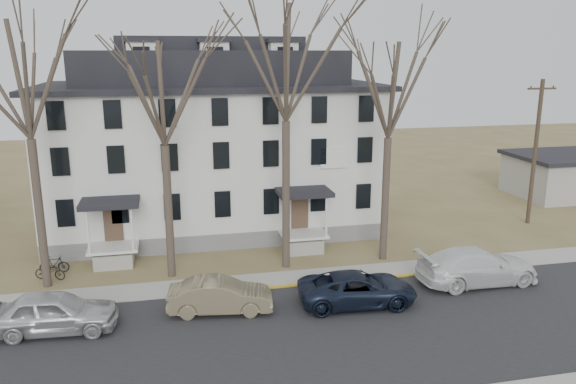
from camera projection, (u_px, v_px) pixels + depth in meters
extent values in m
plane|color=olive|center=(316.00, 366.00, 20.56)|extent=(120.00, 120.00, 0.00)
cube|color=#27272A|center=(303.00, 339.00, 22.46)|extent=(120.00, 10.00, 0.04)
cube|color=#A09F97|center=(274.00, 281.00, 28.14)|extent=(120.00, 2.00, 0.08)
cube|color=gold|center=(375.00, 280.00, 28.33)|extent=(14.00, 0.25, 0.06)
cube|color=slate|center=(216.00, 218.00, 37.08)|extent=(20.00, 10.00, 1.00)
cube|color=silver|center=(213.00, 151.00, 35.98)|extent=(20.00, 10.00, 8.00)
cube|color=black|center=(211.00, 86.00, 34.97)|extent=(20.80, 10.80, 0.30)
cube|color=black|center=(211.00, 67.00, 34.69)|extent=(16.00, 7.00, 2.00)
cube|color=black|center=(210.00, 44.00, 34.35)|extent=(11.00, 4.50, 0.80)
cube|color=white|center=(113.00, 247.00, 30.07)|extent=(2.60, 2.00, 0.16)
cube|color=white|center=(303.00, 234.00, 32.24)|extent=(2.60, 2.00, 0.16)
cube|color=white|center=(334.00, 158.00, 32.46)|extent=(1.60, 0.08, 1.20)
cube|color=#A09F97|center=(566.00, 177.00, 44.53)|extent=(8.00, 6.00, 3.00)
cube|color=black|center=(569.00, 156.00, 44.11)|extent=(8.50, 6.50, 0.30)
cylinder|color=#473B31|center=(40.00, 215.00, 26.68)|extent=(0.40, 0.40, 7.28)
cylinder|color=#473B31|center=(169.00, 213.00, 27.98)|extent=(0.40, 0.40, 6.76)
cylinder|color=#473B31|center=(286.00, 196.00, 29.10)|extent=(0.40, 0.40, 7.80)
cylinder|color=#473B31|center=(385.00, 200.00, 30.37)|extent=(0.40, 0.40, 6.76)
cylinder|color=#3D3023|center=(535.00, 153.00, 36.50)|extent=(0.28, 0.28, 9.50)
cube|color=#3D3023|center=(542.00, 89.00, 35.48)|extent=(2.00, 0.12, 0.12)
imported|color=silver|center=(54.00, 313.00, 22.84)|extent=(5.16, 2.37, 1.71)
imported|color=#7B7052|center=(220.00, 297.00, 24.61)|extent=(4.74, 2.19, 1.50)
imported|color=#161E30|center=(357.00, 289.00, 25.37)|extent=(5.50, 2.83, 1.48)
imported|color=white|center=(477.00, 267.00, 27.66)|extent=(6.09, 2.57, 1.76)
imported|color=black|center=(50.00, 272.00, 28.16)|extent=(1.69, 1.07, 0.84)
imported|color=black|center=(54.00, 265.00, 29.03)|extent=(1.53, 0.53, 0.90)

